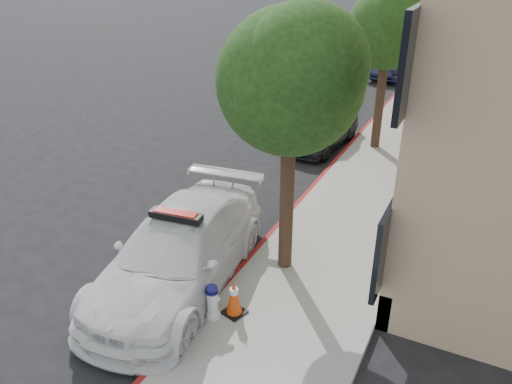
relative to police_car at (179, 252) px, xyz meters
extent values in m
plane|color=black|center=(-1.10, 3.44, -0.81)|extent=(120.00, 120.00, 0.00)
cube|color=gray|center=(2.50, 13.44, -0.73)|extent=(3.20, 50.00, 0.15)
cube|color=maroon|center=(0.96, 13.44, -0.73)|extent=(0.12, 50.00, 0.15)
cylinder|color=black|center=(1.80, 1.44, 0.99)|extent=(0.30, 0.30, 3.30)
sphere|color=#163310|center=(1.80, 1.44, 3.44)|extent=(2.80, 2.80, 2.80)
sphere|color=#163310|center=(2.20, 1.14, 3.84)|extent=(2.24, 2.24, 2.24)
sphere|color=#163310|center=(1.45, 1.74, 3.14)|extent=(2.10, 2.10, 2.10)
cylinder|color=black|center=(1.80, 9.44, 0.94)|extent=(0.30, 0.30, 3.19)
sphere|color=#163310|center=(1.80, 9.44, 3.33)|extent=(2.60, 2.60, 2.60)
sphere|color=#163310|center=(2.20, 9.14, 3.73)|extent=(2.08, 2.08, 2.08)
sphere|color=#163310|center=(1.45, 9.74, 3.03)|extent=(1.95, 1.95, 1.95)
cylinder|color=black|center=(1.80, 17.44, 1.05)|extent=(0.30, 0.30, 3.41)
sphere|color=#163310|center=(1.45, 17.74, 3.25)|extent=(2.25, 2.25, 2.25)
imported|color=white|center=(0.00, 0.00, 0.00)|extent=(2.92, 5.78, 1.61)
cube|color=black|center=(0.00, 0.00, 0.86)|extent=(1.13, 0.41, 0.14)
cube|color=#A50A07|center=(0.00, 0.00, 0.92)|extent=(0.92, 0.33, 0.06)
imported|color=black|center=(0.00, 8.98, -0.16)|extent=(1.87, 3.95, 1.30)
imported|color=#151835|center=(0.10, 20.68, -0.03)|extent=(2.27, 4.91, 1.56)
cylinder|color=silver|center=(1.25, -0.76, -0.61)|extent=(0.28, 0.28, 0.09)
cylinder|color=silver|center=(1.25, -0.76, -0.32)|extent=(0.21, 0.21, 0.49)
ellipsoid|color=navy|center=(1.25, -0.76, 0.00)|extent=(0.23, 0.23, 0.16)
cylinder|color=silver|center=(1.25, -0.76, -0.21)|extent=(0.31, 0.12, 0.09)
cylinder|color=silver|center=(1.25, -0.76, -0.21)|extent=(0.11, 0.17, 0.09)
cube|color=black|center=(1.57, -0.50, -0.64)|extent=(0.49, 0.49, 0.03)
cone|color=#D9430B|center=(1.57, -0.50, -0.26)|extent=(0.31, 0.31, 0.73)
cylinder|color=white|center=(1.57, -0.50, -0.14)|extent=(0.17, 0.17, 0.11)
camera|label=1|loc=(5.30, -7.11, 5.78)|focal=35.00mm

